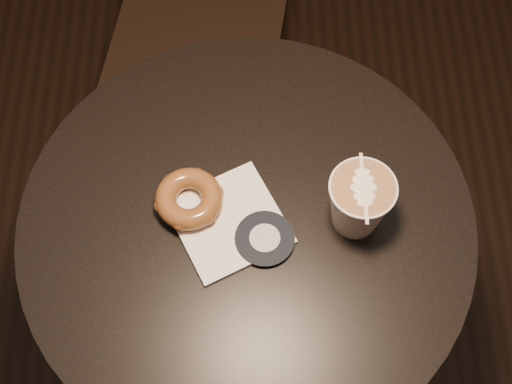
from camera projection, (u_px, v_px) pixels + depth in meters
cafe_table at (248, 266)px, 1.26m from camera, size 0.70×0.70×0.75m
pastry_bag at (229, 222)px, 1.08m from camera, size 0.21×0.21×0.01m
doughnut at (189, 199)px, 1.07m from camera, size 0.10×0.10×0.03m
latte_cup at (359, 204)px, 1.04m from camera, size 0.10×0.10×0.11m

